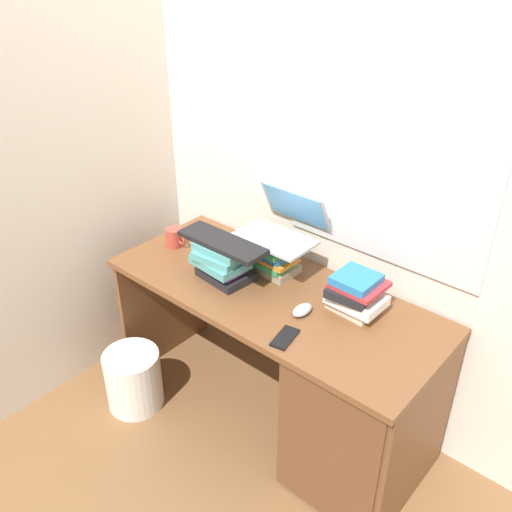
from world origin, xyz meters
The scene contains 13 objects.
ground_plane centered at (0.00, 0.00, 0.00)m, with size 6.00×6.00×0.00m, color brown.
wall_back centered at (0.00, 0.36, 1.30)m, with size 6.00×0.06×2.60m.
wall_left centered at (-0.99, 0.00, 1.30)m, with size 0.05×6.00×2.60m, color beige.
desk centered at (0.39, -0.02, 0.40)m, with size 1.52×0.63×0.73m.
book_stack_tall centered at (-0.10, 0.13, 0.82)m, with size 0.20×0.19×0.17m.
book_stack_keyboard_riser centered at (-0.24, -0.06, 0.82)m, with size 0.27×0.21×0.17m.
book_stack_side centered at (0.34, 0.11, 0.82)m, with size 0.22×0.21×0.17m.
laptop centered at (-0.10, 0.19, 0.95)m, with size 0.35×0.30×0.20m.
keyboard centered at (-0.24, -0.06, 0.92)m, with size 0.42×0.14×0.02m, color black.
computer_mouse centered at (0.19, -0.04, 0.75)m, with size 0.06×0.10×0.04m, color #A5A8AD.
mug centered at (-0.62, -0.01, 0.78)m, with size 0.12×0.08×0.09m.
cell_phone centered at (0.24, -0.22, 0.74)m, with size 0.07×0.14×0.01m, color black.
wastebasket centered at (-0.56, -0.39, 0.15)m, with size 0.28×0.28×0.31m, color silver.
Camera 1 is at (1.26, -1.57, 2.12)m, focal length 39.54 mm.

